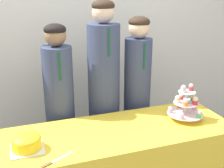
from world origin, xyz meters
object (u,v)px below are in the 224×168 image
cake_knife (52,162)px  student_1 (104,98)px  cupcake_stand (186,104)px  student_0 (60,113)px  student_2 (137,99)px  round_cake (26,142)px

cake_knife → student_1: (0.56, 0.73, 0.06)m
cupcake_stand → student_0: size_ratio=0.20×
cake_knife → student_0: size_ratio=0.15×
cupcake_stand → student_1: 0.71m
student_1 → student_2: student_1 is taller
round_cake → student_1: student_1 is taller
student_2 → student_1: bearing=180.0°
cupcake_stand → student_2: size_ratio=0.19×
cake_knife → student_1: size_ratio=0.13×
round_cake → student_0: size_ratio=0.14×
cake_knife → student_0: bearing=50.0°
student_2 → cupcake_stand: bearing=-67.6°
cake_knife → student_1: bearing=25.6°
round_cake → cake_knife: (0.13, -0.20, -0.05)m
student_1 → cupcake_stand: bearing=-42.9°
student_0 → student_2: (0.71, 0.00, 0.03)m
student_0 → student_2: 0.71m
cupcake_stand → student_1: bearing=137.1°
round_cake → cupcake_stand: bearing=2.7°
cake_knife → student_0: 0.75m
round_cake → student_2: student_2 is taller
round_cake → cupcake_stand: size_ratio=0.72×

